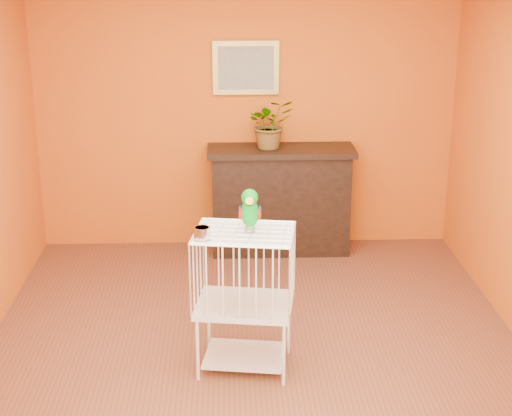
{
  "coord_description": "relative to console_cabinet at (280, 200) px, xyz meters",
  "views": [
    {
      "loc": [
        -0.19,
        -5.13,
        2.84
      ],
      "look_at": [
        -0.0,
        -0.25,
        1.2
      ],
      "focal_mm": 55.0,
      "sensor_mm": 36.0,
      "label": 1
    }
  ],
  "objects": [
    {
      "name": "potted_plant",
      "position": [
        -0.1,
        0.01,
        0.69
      ],
      "size": [
        0.51,
        0.55,
        0.36
      ],
      "primitive_type": "imported",
      "rotation": [
        0.0,
        0.0,
        0.22
      ],
      "color": "#26722D",
      "rests_on": "console_cabinet"
    },
    {
      "name": "birdcage",
      "position": [
        -0.4,
        -2.21,
        0.01
      ],
      "size": [
        0.72,
        0.59,
        1.01
      ],
      "rotation": [
        0.0,
        0.0,
        -0.15
      ],
      "color": "white",
      "rests_on": "ground"
    },
    {
      "name": "ground",
      "position": [
        -0.32,
        -2.01,
        -0.52
      ],
      "size": [
        4.5,
        4.5,
        0.0
      ],
      "primitive_type": "plane",
      "color": "brown",
      "rests_on": "ground"
    },
    {
      "name": "console_cabinet",
      "position": [
        0.0,
        0.0,
        0.0
      ],
      "size": [
        1.39,
        0.5,
        1.03
      ],
      "color": "black",
      "rests_on": "ground"
    },
    {
      "name": "feed_cup",
      "position": [
        -0.68,
        -2.33,
        0.54
      ],
      "size": [
        0.11,
        0.11,
        0.08
      ],
      "primitive_type": "cylinder",
      "color": "silver",
      "rests_on": "birdcage"
    },
    {
      "name": "parrot",
      "position": [
        -0.36,
        -2.22,
        0.66
      ],
      "size": [
        0.16,
        0.28,
        0.32
      ],
      "rotation": [
        0.0,
        0.0,
        -0.05
      ],
      "color": "#59544C",
      "rests_on": "birdcage"
    },
    {
      "name": "framed_picture",
      "position": [
        -0.32,
        0.21,
        1.23
      ],
      "size": [
        0.62,
        0.04,
        0.5
      ],
      "color": "#AF963E",
      "rests_on": "room_shell"
    },
    {
      "name": "room_shell",
      "position": [
        -0.32,
        -2.01,
        1.07
      ],
      "size": [
        4.5,
        4.5,
        4.5
      ],
      "color": "#C45A12",
      "rests_on": "ground"
    }
  ]
}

